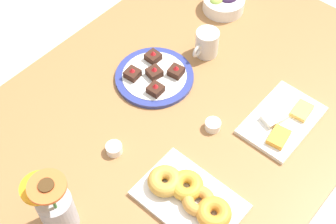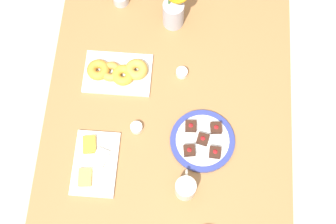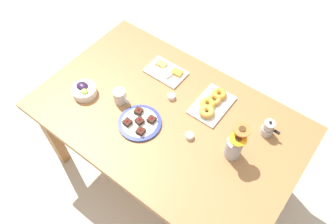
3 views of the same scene
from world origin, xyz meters
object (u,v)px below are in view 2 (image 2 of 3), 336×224
Objects in this scene: cheese_platter at (95,163)px; dining_table at (168,122)px; dessert_plate at (202,140)px; jam_cup_honey at (182,73)px; coffee_mug at (186,188)px; jam_cup_berry at (136,127)px; croissant_platter at (118,72)px; flower_vase at (173,11)px.

dining_table is at bearing -50.91° from cheese_platter.
jam_cup_honey is at bearing 19.28° from dessert_plate.
jam_cup_berry is (0.23, 0.21, -0.03)m from coffee_mug.
cheese_platter is 1.01× the size of dessert_plate.
dining_table is 0.34m from coffee_mug.
jam_cup_berry reaches higher than dining_table.
flower_vase reaches higher than croissant_platter.
flower_vase reaches higher than jam_cup_berry.
cheese_platter is 0.21m from jam_cup_berry.
cheese_platter is at bearing 129.09° from dining_table.
dining_table is at bearing 166.91° from jam_cup_honey.
cheese_platter is 5.42× the size of jam_cup_berry.
dessert_plate is (0.12, -0.41, 0.00)m from cheese_platter.
flower_vase is at bearing -37.99° from croissant_platter.
cheese_platter reaches higher than jam_cup_honey.
croissant_platter is 0.35m from flower_vase.
flower_vase is at bearing 7.58° from coffee_mug.
cheese_platter reaches higher than dining_table.
coffee_mug is 0.40× the size of croissant_platter.
croissant_platter is 0.27m from jam_cup_honey.
coffee_mug is at bearing -146.45° from croissant_platter.
cheese_platter is at bearing 158.40° from flower_vase.
dining_table is at bearing -61.51° from jam_cup_berry.
cheese_platter is 0.43m from dessert_plate.
dining_table is 33.33× the size of jam_cup_berry.
jam_cup_honey is at bearing 5.17° from coffee_mug.
jam_cup_honey is (0.49, 0.04, -0.03)m from coffee_mug.
croissant_platter reaches higher than jam_cup_honey.
jam_cup_honey is 0.30m from jam_cup_berry.
coffee_mug is 2.36× the size of jam_cup_honey.
flower_vase is at bearing -21.60° from cheese_platter.
dessert_plate is at bearing -73.75° from cheese_platter.
jam_cup_berry is 0.27m from dessert_plate.
croissant_platter is at bearing -7.19° from cheese_platter.
jam_cup_berry is 0.19× the size of dessert_plate.
dessert_plate is (0.20, -0.06, -0.04)m from coffee_mug.
dining_table is 0.22m from jam_cup_honey.
jam_cup_honey is at bearing -37.58° from cheese_platter.
coffee_mug is 0.44× the size of dessert_plate.
dessert_plate is 0.56m from flower_vase.
dining_table is 6.15× the size of cheese_platter.
dining_table is 33.33× the size of jam_cup_honey.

